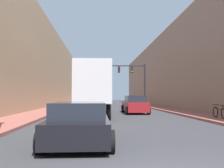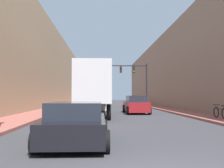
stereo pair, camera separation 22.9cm
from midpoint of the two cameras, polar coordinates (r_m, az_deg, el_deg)
sidewalk_right at (r=35.18m, az=10.49°, el=-5.15°), size 2.78×80.00×0.15m
sidewalk_left at (r=34.67m, az=-11.12°, el=-5.18°), size 2.78×80.00×0.15m
building_right at (r=36.59m, az=17.14°, el=3.42°), size 6.00×80.00×10.86m
building_left at (r=35.81m, az=-18.01°, el=4.20°), size 6.00×80.00×11.66m
semi_truck at (r=22.06m, az=-3.67°, el=-1.04°), size 2.43×14.15×3.88m
sedan_car at (r=8.53m, az=-7.36°, el=-8.90°), size 2.14×4.40×1.37m
suv_car at (r=22.96m, az=5.75°, el=-4.75°), size 2.07×4.93×1.61m
traffic_signal_gantry at (r=34.20m, az=4.80°, el=1.89°), size 7.18×0.35×6.01m
parked_bicycle at (r=17.37m, az=23.85°, el=-5.96°), size 0.44×1.82×0.86m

